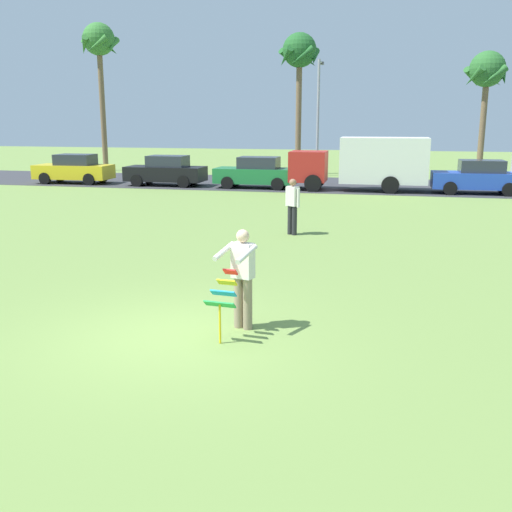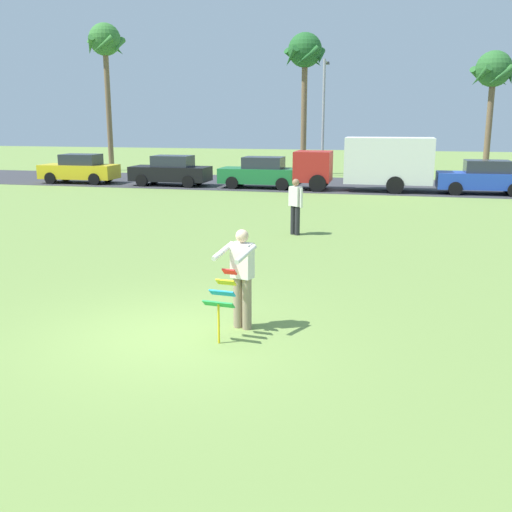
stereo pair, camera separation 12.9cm
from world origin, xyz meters
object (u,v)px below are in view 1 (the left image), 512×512
(parked_car_black, at_px, (166,171))
(palm_tree_right_near, at_px, (299,56))
(parked_truck_red_cab, at_px, (367,162))
(parked_car_green, at_px, (257,173))
(streetlight_pole, at_px, (318,110))
(parked_car_yellow, at_px, (74,169))
(person_walker_near, at_px, (292,205))
(kite_held, at_px, (223,295))
(person_kite_flyer, at_px, (242,275))
(palm_tree_centre_far, at_px, (487,74))
(palm_tree_left_near, at_px, (99,46))
(parked_car_blue, at_px, (478,178))

(parked_car_black, distance_m, palm_tree_right_near, 11.94)
(parked_car_black, relative_size, parked_truck_red_cab, 0.63)
(parked_car_green, height_order, streetlight_pole, streetlight_pole)
(parked_car_yellow, bearing_deg, person_walker_near, -40.33)
(kite_held, bearing_deg, palm_tree_right_near, 96.51)
(parked_car_yellow, height_order, streetlight_pole, streetlight_pole)
(person_kite_flyer, height_order, palm_tree_right_near, palm_tree_right_near)
(parked_truck_red_cab, distance_m, palm_tree_centre_far, 11.99)
(parked_car_green, distance_m, palm_tree_right_near, 10.46)
(palm_tree_centre_far, height_order, person_walker_near, palm_tree_centre_far)
(kite_held, xyz_separation_m, person_walker_near, (-0.38, 9.15, 0.18))
(person_kite_flyer, relative_size, parked_car_yellow, 0.41)
(parked_car_black, bearing_deg, palm_tree_left_near, 133.23)
(palm_tree_centre_far, height_order, streetlight_pole, palm_tree_centre_far)
(parked_car_green, bearing_deg, palm_tree_centre_far, 36.59)
(palm_tree_left_near, relative_size, streetlight_pole, 1.38)
(parked_car_yellow, xyz_separation_m, palm_tree_left_near, (-2.12, 8.00, 7.38))
(parked_car_black, relative_size, parked_car_green, 1.00)
(parked_car_black, bearing_deg, parked_car_green, -0.00)
(person_kite_flyer, bearing_deg, person_walker_near, 93.65)
(parked_car_black, xyz_separation_m, palm_tree_left_near, (-7.52, 8.00, 7.38))
(parked_car_blue, relative_size, streetlight_pole, 0.60)
(parked_truck_red_cab, height_order, palm_tree_centre_far, palm_tree_centre_far)
(palm_tree_right_near, bearing_deg, parked_car_green, -96.15)
(person_kite_flyer, xyz_separation_m, streetlight_pole, (-2.17, 28.00, 3.05))
(parked_car_blue, relative_size, palm_tree_centre_far, 0.57)
(parked_car_green, relative_size, person_walker_near, 2.44)
(parked_car_yellow, height_order, parked_car_green, same)
(kite_held, bearing_deg, person_kite_flyer, 74.37)
(parked_car_black, bearing_deg, palm_tree_right_near, 54.43)
(parked_car_blue, xyz_separation_m, person_walker_near, (-6.98, -12.06, 0.16))
(palm_tree_centre_far, bearing_deg, parked_truck_red_cab, -125.94)
(parked_car_black, xyz_separation_m, parked_truck_red_cab, (10.52, -0.00, 0.64))
(kite_held, xyz_separation_m, parked_car_green, (-4.23, 21.21, 0.02))
(parked_car_blue, relative_size, palm_tree_right_near, 0.49)
(person_walker_near, bearing_deg, palm_tree_left_near, 129.14)
(palm_tree_right_near, bearing_deg, parked_car_yellow, -144.00)
(parked_car_black, height_order, palm_tree_left_near, palm_tree_left_near)
(streetlight_pole, bearing_deg, parked_car_blue, -40.63)
(parked_car_yellow, bearing_deg, parked_car_black, -0.01)
(kite_held, bearing_deg, parked_car_yellow, 124.52)
(palm_tree_left_near, height_order, person_walker_near, palm_tree_left_near)
(palm_tree_left_near, bearing_deg, parked_car_blue, -18.94)
(parked_truck_red_cab, relative_size, person_walker_near, 3.89)
(parked_car_blue, xyz_separation_m, palm_tree_left_near, (-23.31, 8.00, 7.38))
(parked_car_green, xyz_separation_m, person_walker_near, (3.85, -12.06, 0.16))
(parked_car_yellow, relative_size, person_walker_near, 2.45)
(kite_held, xyz_separation_m, palm_tree_left_near, (-16.71, 29.21, 7.40))
(person_walker_near, bearing_deg, palm_tree_centre_far, 68.69)
(person_kite_flyer, height_order, parked_car_black, person_kite_flyer)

